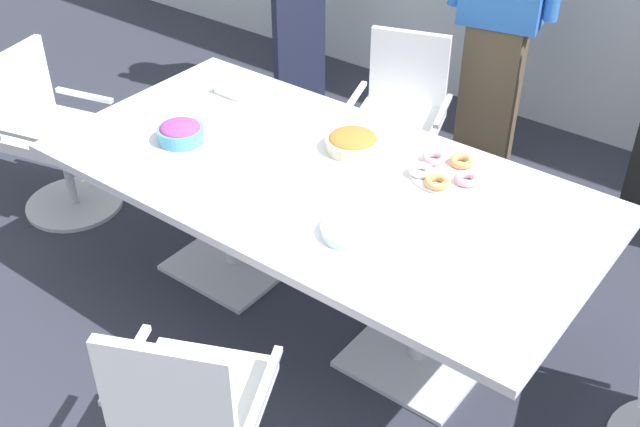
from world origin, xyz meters
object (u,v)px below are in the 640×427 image
office_chair_1 (193,422)px  snack_bowl_candy_mix (180,132)px  donut_platter (445,172)px  napkin_pile (237,87)px  plate_stack (352,230)px  office_chair_3 (399,128)px  office_chair_0 (54,141)px  person_standing_1 (501,7)px  conference_table (320,199)px  snack_bowl_pretzels (353,142)px

office_chair_1 → snack_bowl_candy_mix: (-0.96, 0.93, 0.39)m
donut_platter → napkin_pile: napkin_pile is taller
plate_stack → office_chair_1: bearing=-94.6°
office_chair_3 → plate_stack: 1.53m
office_chair_0 → person_standing_1: person_standing_1 is taller
office_chair_1 → napkin_pile: 1.85m
snack_bowl_candy_mix → donut_platter: size_ratio=0.66×
office_chair_0 → office_chair_1: (1.96, -0.91, 0.00)m
office_chair_0 → napkin_pile: office_chair_0 is taller
donut_platter → person_standing_1: bearing=108.1°
conference_table → napkin_pile: size_ratio=14.44×
person_standing_1 → plate_stack: (0.36, -1.91, -0.22)m
office_chair_1 → donut_platter: (0.14, 1.41, 0.36)m
snack_bowl_pretzels → snack_bowl_candy_mix: size_ratio=1.17×
conference_table → person_standing_1: 1.69m
conference_table → napkin_pile: napkin_pile is taller
office_chair_1 → conference_table: bearing=79.8°
plate_stack → snack_bowl_pretzels: bearing=125.1°
office_chair_0 → person_standing_1: size_ratio=0.48×
office_chair_0 → plate_stack: 2.06m
conference_table → office_chair_0: office_chair_0 is taller
conference_table → person_standing_1: (-0.01, 1.65, 0.37)m
office_chair_0 → napkin_pile: 1.10m
office_chair_3 → office_chair_0: bearing=23.8°
office_chair_3 → napkin_pile: size_ratio=5.48×
conference_table → snack_bowl_candy_mix: size_ratio=11.46×
plate_stack → donut_platter: bearing=83.0°
office_chair_1 → snack_bowl_pretzels: bearing=77.7°
conference_table → napkin_pile: 0.90m
conference_table → snack_bowl_pretzels: snack_bowl_pretzels is taller
donut_platter → plate_stack: size_ratio=1.33×
office_chair_1 → person_standing_1: person_standing_1 is taller
person_standing_1 → plate_stack: 1.95m
conference_table → snack_bowl_pretzels: 0.31m
person_standing_1 → plate_stack: size_ratio=7.90×
napkin_pile → plate_stack: bearing=-28.5°
snack_bowl_pretzels → snack_bowl_candy_mix: bearing=-148.2°
conference_table → office_chair_3: (-0.28, 1.09, -0.22)m
snack_bowl_pretzels → napkin_pile: snack_bowl_pretzels is taller
snack_bowl_candy_mix → conference_table: bearing=12.6°
person_standing_1 → snack_bowl_pretzels: (-0.00, -1.39, -0.20)m
conference_table → office_chair_3: office_chair_3 is taller
donut_platter → snack_bowl_pretzels: bearing=-172.3°
conference_table → office_chair_1: size_ratio=2.64×
office_chair_0 → snack_bowl_candy_mix: (1.00, 0.03, 0.39)m
office_chair_1 → office_chair_3: size_ratio=1.00×
conference_table → plate_stack: 0.46m
office_chair_1 → snack_bowl_pretzels: (-0.30, 1.35, 0.38)m
snack_bowl_pretzels → snack_bowl_candy_mix: 0.78m
snack_bowl_candy_mix → donut_platter: 1.20m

